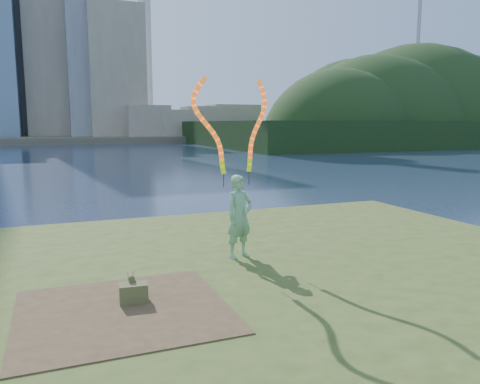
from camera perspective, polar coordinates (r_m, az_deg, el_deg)
name	(u,v)px	position (r m, az deg, el deg)	size (l,w,h in m)	color
ground	(200,280)	(11.41, -4.93, -10.63)	(320.00, 320.00, 0.00)	#192640
grassy_knoll	(234,300)	(9.25, -0.74, -13.01)	(20.00, 18.00, 0.80)	#3A4A1A
dirt_patch	(123,311)	(7.76, -14.03, -13.86)	(3.20, 3.00, 0.02)	#47331E
far_shore	(69,138)	(105.43, -20.14, 6.22)	(320.00, 40.00, 1.20)	#4C4738
wooded_hill	(411,142)	(94.23, 20.10, 5.75)	(78.00, 50.00, 63.00)	black
woman_with_ribbons	(239,194)	(10.09, -0.15, -0.28)	(2.00, 0.81, 4.18)	#146D1F
canvas_bag	(133,292)	(8.02, -12.88, -11.79)	(0.48, 0.54, 0.43)	#4A5328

